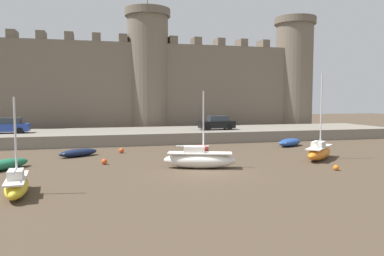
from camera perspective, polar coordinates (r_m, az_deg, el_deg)
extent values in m
plane|color=#4C3D2D|center=(25.01, 2.13, -6.64)|extent=(160.00, 160.00, 0.00)
cube|color=gray|center=(43.61, -5.01, -1.07)|extent=(56.81, 10.00, 1.20)
cube|color=#706354|center=(52.61, -6.68, 5.93)|extent=(44.81, 2.80, 12.30)
cylinder|color=#706354|center=(52.69, -6.69, 7.94)|extent=(5.55, 5.55, 16.01)
cylinder|color=#675B4D|center=(53.87, -6.78, 17.00)|extent=(6.21, 6.21, 1.00)
cylinder|color=#706354|center=(59.90, 15.27, 7.40)|extent=(5.55, 5.55, 16.01)
cylinder|color=#675B4D|center=(60.94, 15.44, 15.41)|extent=(6.21, 6.21, 1.00)
cube|color=#6A5E4F|center=(53.74, -25.70, 12.66)|extent=(1.10, 2.52, 1.10)
cube|color=#6A5E4F|center=(53.19, -21.98, 12.87)|extent=(1.10, 2.52, 1.10)
cube|color=#6A5E4F|center=(52.86, -18.19, 13.02)|extent=(1.10, 2.52, 1.10)
cube|color=#6A5E4F|center=(52.75, -14.36, 13.12)|extent=(1.10, 2.52, 1.10)
cube|color=#6A5E4F|center=(52.87, -10.54, 13.17)|extent=(1.10, 2.52, 1.10)
cube|color=#6A5E4F|center=(53.76, -3.01, 13.09)|extent=(1.10, 2.52, 1.10)
cube|color=#6A5E4F|center=(54.52, 0.62, 12.98)|extent=(1.10, 2.52, 1.10)
cube|color=#6A5E4F|center=(55.49, 4.14, 12.82)|extent=(1.10, 2.52, 1.10)
cube|color=#6A5E4F|center=(56.65, 7.53, 12.62)|extent=(1.10, 2.52, 1.10)
cube|color=#6A5E4F|center=(57.99, 10.76, 12.39)|extent=(1.10, 2.52, 1.10)
ellipsoid|color=orange|center=(31.44, 18.82, -3.62)|extent=(4.46, 4.32, 1.04)
cube|color=silver|center=(31.38, 18.85, -2.75)|extent=(3.90, 3.77, 0.08)
cube|color=silver|center=(30.99, 18.70, -2.35)|extent=(1.58, 1.56, 0.44)
cylinder|color=silver|center=(31.39, 19.09, 2.63)|extent=(0.10, 0.10, 5.80)
cylinder|color=silver|center=(30.85, 18.65, -1.95)|extent=(1.66, 1.58, 0.08)
ellipsoid|color=red|center=(33.53, 1.56, -3.19)|extent=(1.99, 3.09, 0.68)
ellipsoid|color=#F23939|center=(33.52, 1.56, -3.09)|extent=(1.59, 2.52, 0.37)
cube|color=beige|center=(33.30, 1.55, -3.07)|extent=(0.99, 0.49, 0.06)
cube|color=beige|center=(34.63, 1.64, -2.81)|extent=(0.69, 0.46, 0.08)
ellipsoid|color=#141E3D|center=(32.66, -16.94, -3.62)|extent=(3.47, 2.66, 0.65)
ellipsoid|color=navy|center=(32.65, -16.95, -3.52)|extent=(2.82, 2.14, 0.36)
cube|color=beige|center=(32.76, -16.56, -3.41)|extent=(0.64, 0.90, 0.06)
cube|color=beige|center=(32.06, -19.04, -3.68)|extent=(0.55, 0.66, 0.08)
ellipsoid|color=silver|center=(26.07, 1.18, -4.95)|extent=(5.23, 2.85, 1.10)
cube|color=silver|center=(25.99, 1.19, -3.84)|extent=(4.59, 2.46, 0.08)
cube|color=silver|center=(25.97, 0.35, -3.26)|extent=(1.62, 1.29, 0.44)
cylinder|color=silver|center=(25.75, 1.75, 0.94)|extent=(0.10, 0.10, 4.25)
cylinder|color=silver|center=(25.94, 0.07, -2.76)|extent=(2.19, 0.76, 0.08)
ellipsoid|color=#234793|center=(39.26, 14.69, -2.13)|extent=(3.75, 3.06, 0.78)
ellipsoid|color=blue|center=(39.25, 14.69, -2.04)|extent=(3.05, 2.47, 0.43)
cube|color=beige|center=(39.48, 14.88, -1.95)|extent=(0.79, 1.09, 0.06)
cube|color=beige|center=(38.04, 13.68, -2.19)|extent=(0.64, 0.79, 0.08)
ellipsoid|color=yellow|center=(20.80, -25.14, -8.07)|extent=(1.49, 4.26, 0.92)
cube|color=silver|center=(20.71, -25.18, -6.94)|extent=(1.28, 3.74, 0.08)
cube|color=silver|center=(20.36, -25.28, -6.39)|extent=(0.81, 1.23, 0.44)
cylinder|color=silver|center=(20.63, -25.32, -1.25)|extent=(0.10, 0.10, 4.01)
cylinder|color=silver|center=(20.22, -25.33, -5.81)|extent=(0.27, 1.88, 0.08)
ellipsoid|color=#1E6B47|center=(28.49, -26.58, -5.00)|extent=(3.17, 3.61, 0.72)
ellipsoid|color=#339266|center=(28.48, -26.58, -4.88)|extent=(2.56, 2.93, 0.40)
cube|color=beige|center=(28.65, -26.16, -4.74)|extent=(0.89, 0.76, 0.06)
sphere|color=orange|center=(27.13, 21.11, -5.67)|extent=(0.37, 0.37, 0.37)
sphere|color=#E04C1E|center=(33.81, -10.71, -3.40)|extent=(0.45, 0.45, 0.45)
sphere|color=#E04C1E|center=(28.33, -13.21, -5.00)|extent=(0.42, 0.42, 0.42)
cube|color=#263F99|center=(43.64, -26.22, 0.07)|extent=(4.10, 1.71, 0.80)
cube|color=#2D3842|center=(43.57, -26.06, 0.99)|extent=(2.26, 1.50, 0.64)
cylinder|color=black|center=(42.58, -24.77, -0.36)|extent=(0.64, 0.18, 0.64)
cylinder|color=black|center=(44.24, -24.37, -0.17)|extent=(0.64, 0.18, 0.64)
cube|color=black|center=(43.66, 3.78, 0.53)|extent=(4.10, 1.71, 0.80)
cube|color=#2D3842|center=(43.66, 3.98, 1.45)|extent=(2.26, 1.50, 0.64)
cylinder|color=black|center=(42.49, 2.50, 0.05)|extent=(0.64, 0.18, 0.64)
cylinder|color=black|center=(44.12, 1.87, 0.21)|extent=(0.64, 0.18, 0.64)
cylinder|color=black|center=(43.28, 5.73, 0.11)|extent=(0.64, 0.18, 0.64)
cylinder|color=black|center=(44.88, 4.99, 0.27)|extent=(0.64, 0.18, 0.64)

